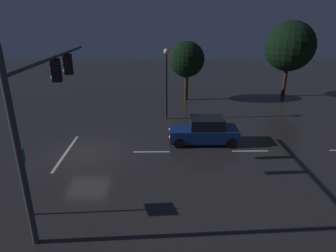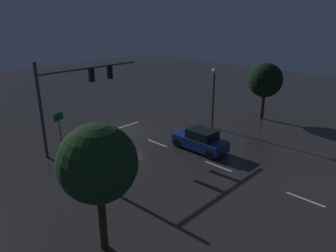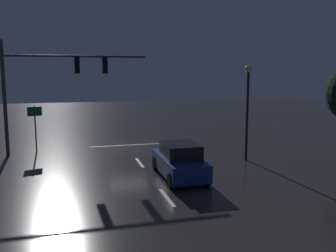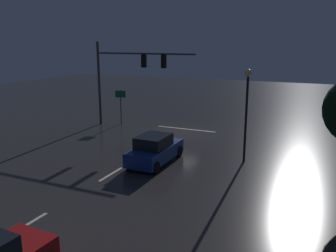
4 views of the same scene
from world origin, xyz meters
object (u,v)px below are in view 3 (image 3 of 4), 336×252
at_px(car_approaching, 180,161).
at_px(street_lamp_left_kerb, 248,95).
at_px(route_sign, 35,119).
at_px(traffic_signal_assembly, 52,77).

xyz_separation_m(car_approaching, street_lamp_left_kerb, (-4.75, -2.35, 2.99)).
bearing_deg(route_sign, street_lamp_left_kerb, 154.56).
distance_m(traffic_signal_assembly, car_approaching, 10.26).
relative_size(car_approaching, street_lamp_left_kerb, 0.80).
bearing_deg(street_lamp_left_kerb, car_approaching, 26.37).
distance_m(traffic_signal_assembly, route_sign, 2.97).
bearing_deg(car_approaching, traffic_signal_assembly, -50.34).
bearing_deg(traffic_signal_assembly, route_sign, -32.73).
relative_size(traffic_signal_assembly, route_sign, 2.96).
height_order(car_approaching, street_lamp_left_kerb, street_lamp_left_kerb).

